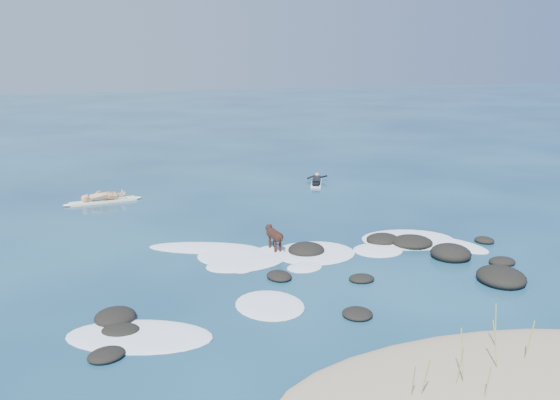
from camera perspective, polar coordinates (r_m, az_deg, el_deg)
name	(u,v)px	position (r m, az deg, el deg)	size (l,w,h in m)	color
ground	(330,256)	(19.60, 4.60, -5.12)	(160.00, 160.00, 0.00)	#0A2642
sand_dune	(496,388)	(13.08, 19.14, -15.92)	(9.00, 4.40, 0.60)	#9E8966
dune_grass	(514,356)	(13.01, 20.61, -13.23)	(4.10, 1.93, 1.18)	#999A4A
reef_rocks	(389,265)	(18.74, 9.97, -5.84)	(13.37, 6.60, 0.55)	black
breaking_foam	(292,262)	(18.92, 1.07, -5.73)	(13.43, 8.57, 0.12)	white
standing_surfer_rig	(102,185)	(27.09, -15.95, 1.30)	(3.28, 0.99, 1.87)	#F7EDC5
paddling_surfer_rig	(317,181)	(29.87, 3.36, 1.74)	(1.41, 2.22, 0.40)	white
dog	(274,235)	(19.88, -0.55, -3.19)	(0.40, 1.26, 0.80)	black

